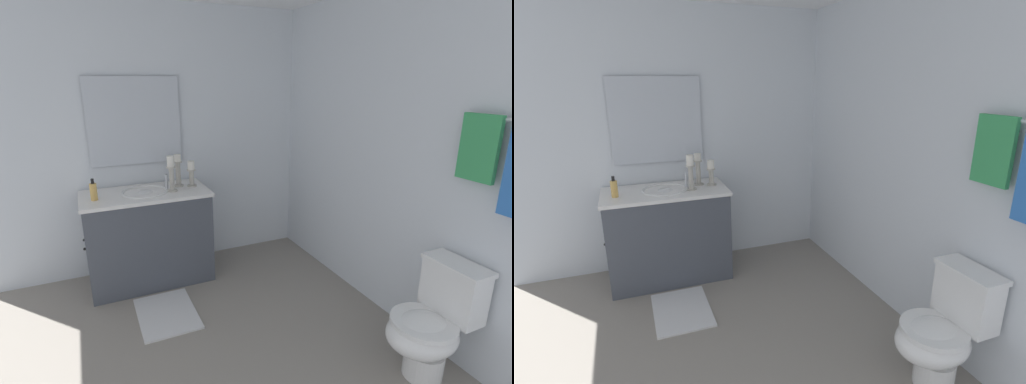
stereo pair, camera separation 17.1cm
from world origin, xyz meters
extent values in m
cube|color=gray|center=(0.00, 0.00, -0.01)|extent=(2.96, 3.00, 0.02)
cube|color=silver|center=(0.00, 1.50, 1.23)|extent=(2.96, 0.04, 2.45)
cube|color=silver|center=(-1.48, 0.00, 1.23)|extent=(0.04, 3.00, 2.45)
cube|color=#474C56|center=(-1.16, -0.13, 0.41)|extent=(0.55, 1.05, 0.81)
cube|color=white|center=(-1.16, -0.13, 0.83)|extent=(0.58, 1.08, 0.03)
sphere|color=black|center=(-1.26, -0.67, 0.45)|extent=(0.02, 0.02, 0.02)
sphere|color=black|center=(-1.06, -0.67, 0.45)|extent=(0.02, 0.02, 0.02)
ellipsoid|color=white|center=(-1.16, -0.13, 0.80)|extent=(0.38, 0.30, 0.11)
torus|color=white|center=(-1.16, -0.13, 0.85)|extent=(0.40, 0.40, 0.02)
cylinder|color=silver|center=(-1.16, 0.06, 0.91)|extent=(0.02, 0.02, 0.14)
cube|color=silver|center=(-1.44, -0.13, 1.43)|extent=(0.02, 0.81, 0.77)
cylinder|color=#B7B2A5|center=(-1.18, 0.29, 0.85)|extent=(0.09, 0.09, 0.01)
cylinder|color=#B7B2A5|center=(-1.18, 0.29, 0.92)|extent=(0.04, 0.04, 0.15)
cylinder|color=#B7B2A5|center=(-1.18, 0.29, 1.00)|extent=(0.08, 0.08, 0.01)
cylinder|color=white|center=(-1.18, 0.29, 1.04)|extent=(0.06, 0.06, 0.08)
cylinder|color=#B7B2A5|center=(-1.23, 0.18, 0.85)|extent=(0.09, 0.09, 0.01)
cylinder|color=#B7B2A5|center=(-1.23, 0.18, 0.96)|extent=(0.04, 0.04, 0.22)
cylinder|color=#B7B2A5|center=(-1.23, 0.18, 1.07)|extent=(0.08, 0.08, 0.01)
cylinder|color=white|center=(-1.23, 0.18, 1.11)|extent=(0.06, 0.06, 0.06)
cylinder|color=#B7B2A5|center=(-1.09, 0.09, 0.85)|extent=(0.09, 0.09, 0.01)
cylinder|color=#B7B2A5|center=(-1.09, 0.09, 0.95)|extent=(0.04, 0.04, 0.21)
cylinder|color=#B7B2A5|center=(-1.09, 0.09, 1.06)|extent=(0.08, 0.08, 0.01)
cylinder|color=white|center=(-1.09, 0.09, 1.11)|extent=(0.06, 0.06, 0.09)
cylinder|color=#E5B259|center=(-1.10, -0.55, 0.91)|extent=(0.06, 0.06, 0.14)
cylinder|color=black|center=(-1.10, -0.55, 1.00)|extent=(0.02, 0.02, 0.04)
cylinder|color=white|center=(0.79, 1.20, 0.09)|extent=(0.24, 0.24, 0.18)
ellipsoid|color=white|center=(0.79, 1.15, 0.32)|extent=(0.38, 0.46, 0.24)
cylinder|color=white|center=(0.79, 1.15, 0.40)|extent=(0.39, 0.39, 0.03)
cube|color=white|center=(0.79, 1.37, 0.56)|extent=(0.36, 0.17, 0.32)
cube|color=white|center=(0.79, 1.37, 0.73)|extent=(0.38, 0.19, 0.03)
cube|color=#389E59|center=(0.76, 1.42, 1.43)|extent=(0.22, 0.03, 0.37)
cube|color=silver|center=(-0.53, -0.13, 0.01)|extent=(0.60, 0.44, 0.02)
camera|label=1|loc=(2.15, -0.58, 1.81)|focal=26.76mm
camera|label=2|loc=(2.21, -0.42, 1.81)|focal=26.76mm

